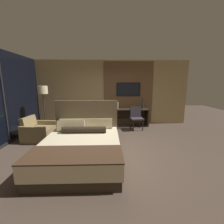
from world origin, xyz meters
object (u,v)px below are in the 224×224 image
(bed, at_px, (82,147))
(vase_tall, at_px, (143,103))
(desk, at_px, (129,114))
(vase_short, at_px, (118,105))
(floor_lamp, at_px, (43,94))
(tv, at_px, (128,89))
(armchair_by_window, at_px, (39,132))
(desk_chair, at_px, (136,116))

(bed, bearing_deg, vase_tall, 54.11)
(desk, xyz_separation_m, vase_short, (-0.49, 0.01, 0.38))
(floor_lamp, bearing_deg, tv, 20.63)
(floor_lamp, xyz_separation_m, vase_short, (2.71, 0.98, -0.57))
(bed, height_order, vase_short, bed)
(armchair_by_window, bearing_deg, desk, -58.04)
(bed, relative_size, armchair_by_window, 2.34)
(vase_short, bearing_deg, bed, -109.64)
(vase_tall, bearing_deg, desk_chair, -124.07)
(tv, bearing_deg, bed, -115.85)
(desk, height_order, desk_chair, desk_chair)
(bed, xyz_separation_m, tv, (1.55, 3.19, 1.22))
(vase_short, bearing_deg, armchair_by_window, -149.65)
(floor_lamp, height_order, vase_tall, floor_lamp)
(floor_lamp, bearing_deg, bed, -50.23)
(tv, bearing_deg, floor_lamp, -159.37)
(vase_tall, bearing_deg, floor_lamp, -165.33)
(armchair_by_window, distance_m, floor_lamp, 1.35)
(desk_chair, distance_m, armchair_by_window, 3.58)
(tv, distance_m, vase_tall, 0.87)
(desk, bearing_deg, vase_short, 178.60)
(tv, bearing_deg, vase_tall, -18.58)
(bed, distance_m, desk_chair, 3.00)
(bed, xyz_separation_m, desk_chair, (1.77, 2.41, 0.20))
(tv, bearing_deg, armchair_by_window, -150.51)
(tv, bearing_deg, desk_chair, -73.70)
(desk_chair, height_order, vase_short, vase_short)
(desk_chair, xyz_separation_m, vase_tall, (0.39, 0.57, 0.43))
(floor_lamp, relative_size, vase_short, 6.12)
(armchair_by_window, xyz_separation_m, vase_short, (2.71, 1.59, 0.63))
(desk, bearing_deg, floor_lamp, -163.11)
(armchair_by_window, height_order, vase_tall, vase_tall)
(desk_chair, distance_m, vase_tall, 0.81)
(desk_chair, xyz_separation_m, armchair_by_window, (-3.42, -1.03, -0.28))
(desk_chair, height_order, vase_tall, vase_tall)
(desk_chair, relative_size, vase_tall, 2.01)
(desk, distance_m, floor_lamp, 3.48)
(tv, xyz_separation_m, vase_tall, (0.61, -0.21, -0.59))
(bed, height_order, floor_lamp, floor_lamp)
(tv, height_order, floor_lamp, tv)
(armchair_by_window, relative_size, floor_lamp, 0.54)
(tv, relative_size, floor_lamp, 0.60)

